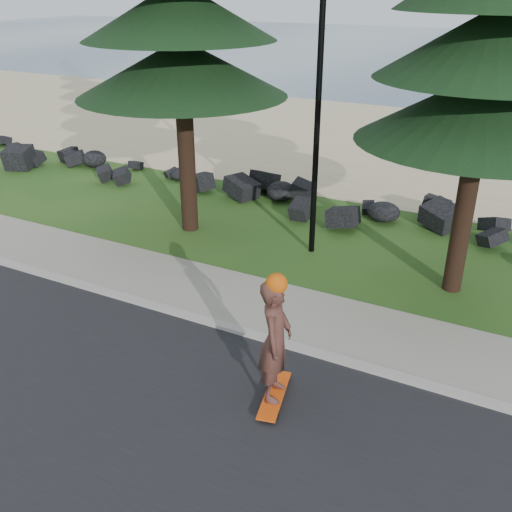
# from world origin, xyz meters

# --- Properties ---
(ground) EXTENTS (160.00, 160.00, 0.00)m
(ground) POSITION_xyz_m (0.00, 0.00, 0.00)
(ground) COLOR #214C18
(ground) RESTS_ON ground
(road) EXTENTS (160.00, 7.00, 0.02)m
(road) POSITION_xyz_m (0.00, -4.50, 0.01)
(road) COLOR black
(road) RESTS_ON ground
(kerb) EXTENTS (160.00, 0.20, 0.10)m
(kerb) POSITION_xyz_m (0.00, -0.90, 0.05)
(kerb) COLOR #A49D93
(kerb) RESTS_ON ground
(sidewalk) EXTENTS (160.00, 2.00, 0.08)m
(sidewalk) POSITION_xyz_m (0.00, 0.20, 0.04)
(sidewalk) COLOR gray
(sidewalk) RESTS_ON ground
(beach_sand) EXTENTS (160.00, 15.00, 0.01)m
(beach_sand) POSITION_xyz_m (0.00, 14.50, 0.01)
(beach_sand) COLOR tan
(beach_sand) RESTS_ON ground
(ocean) EXTENTS (160.00, 58.00, 0.01)m
(ocean) POSITION_xyz_m (0.00, 51.00, 0.00)
(ocean) COLOR #3C5A73
(ocean) RESTS_ON ground
(seawall_boulders) EXTENTS (60.00, 2.40, 1.10)m
(seawall_boulders) POSITION_xyz_m (0.00, 5.60, 0.00)
(seawall_boulders) COLOR black
(seawall_boulders) RESTS_ON ground
(lamp_post) EXTENTS (0.25, 0.14, 8.14)m
(lamp_post) POSITION_xyz_m (0.00, 3.20, 4.13)
(lamp_post) COLOR black
(lamp_post) RESTS_ON ground
(skateboarder) EXTENTS (0.65, 1.28, 2.31)m
(skateboarder) POSITION_xyz_m (1.63, -2.37, 1.16)
(skateboarder) COLOR #DF470D
(skateboarder) RESTS_ON ground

